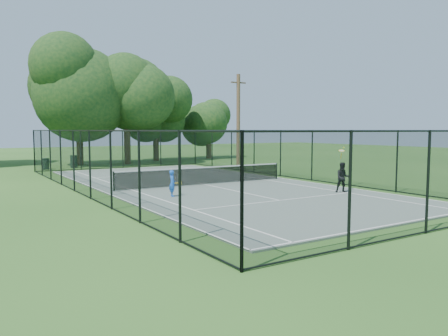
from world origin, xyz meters
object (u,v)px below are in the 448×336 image
trash_bin_right (74,161)px  player_black (343,177)px  tennis_net (204,175)px  trash_bin_left (45,164)px  player_blue (172,183)px  utility_pole (238,120)px

trash_bin_right → player_black: player_black is taller
player_black → tennis_net: bearing=123.0°
tennis_net → player_black: 7.34m
trash_bin_left → player_black: player_black is taller
player_blue → player_black: size_ratio=0.55×
trash_bin_right → utility_pole: (11.60, -6.09, 3.29)m
trash_bin_left → player_blue: size_ratio=0.73×
trash_bin_left → trash_bin_right: size_ratio=0.86×
utility_pole → player_black: bearing=-105.9°
trash_bin_left → tennis_net: bearing=-69.5°
player_blue → player_black: (7.32, -3.18, 0.13)m
utility_pole → player_blue: bearing=-134.2°
utility_pole → player_black: (-4.31, -15.15, -3.02)m
player_black → utility_pole: bearing=74.1°
trash_bin_right → player_black: (7.29, -21.24, 0.27)m
tennis_net → player_black: bearing=-57.0°
tennis_net → player_black: (4.00, -6.15, 0.20)m
utility_pole → trash_bin_right: bearing=152.3°
trash_bin_left → player_blue: (2.17, -17.65, 0.21)m
utility_pole → player_blue: 16.98m
tennis_net → trash_bin_right: tennis_net is taller
trash_bin_right → utility_pole: size_ratio=0.13×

